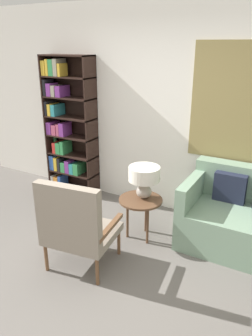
{
  "coord_description": "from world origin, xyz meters",
  "views": [
    {
      "loc": [
        1.71,
        -1.88,
        2.18
      ],
      "look_at": [
        0.07,
        1.03,
        0.9
      ],
      "focal_mm": 35.0,
      "sensor_mm": 36.0,
      "label": 1
    }
  ],
  "objects_px": {
    "bookshelf": "(66,128)",
    "side_table": "(141,203)",
    "armchair": "(76,224)",
    "table_lamp": "(144,177)"
  },
  "relations": [
    {
      "from": "bookshelf",
      "to": "side_table",
      "type": "distance_m",
      "value": 1.85
    },
    {
      "from": "armchair",
      "to": "side_table",
      "type": "distance_m",
      "value": 0.9
    },
    {
      "from": "bookshelf",
      "to": "armchair",
      "type": "relative_size",
      "value": 2.05
    },
    {
      "from": "armchair",
      "to": "table_lamp",
      "type": "relative_size",
      "value": 2.6
    },
    {
      "from": "armchair",
      "to": "bookshelf",
      "type": "bearing_deg",
      "value": 130.83
    },
    {
      "from": "bookshelf",
      "to": "armchair",
      "type": "distance_m",
      "value": 2.1
    },
    {
      "from": "bookshelf",
      "to": "side_table",
      "type": "bearing_deg",
      "value": -23.48
    },
    {
      "from": "armchair",
      "to": "table_lamp",
      "type": "bearing_deg",
      "value": 71.65
    },
    {
      "from": "side_table",
      "to": "table_lamp",
      "type": "xyz_separation_m",
      "value": [
        0.02,
        0.05,
        0.31
      ]
    },
    {
      "from": "side_table",
      "to": "table_lamp",
      "type": "height_order",
      "value": "table_lamp"
    }
  ]
}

